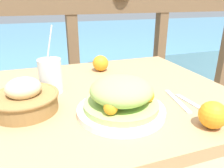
# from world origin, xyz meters

# --- Properties ---
(patio_table) EXTENTS (0.93, 0.82, 0.75)m
(patio_table) POSITION_xyz_m (0.00, 0.00, 0.63)
(patio_table) COLOR tan
(patio_table) RESTS_ON ground_plane
(railing_fence) EXTENTS (2.80, 0.08, 1.07)m
(railing_fence) POSITION_xyz_m (0.00, 0.75, 0.74)
(railing_fence) COLOR brown
(railing_fence) RESTS_ON ground_plane
(sea_backdrop) EXTENTS (12.00, 4.00, 0.51)m
(sea_backdrop) POSITION_xyz_m (0.00, 3.25, 0.25)
(sea_backdrop) COLOR teal
(sea_backdrop) RESTS_ON ground_plane
(salad_plate) EXTENTS (0.27, 0.27, 0.12)m
(salad_plate) POSITION_xyz_m (-0.01, -0.18, 0.80)
(salad_plate) COLOR white
(salad_plate) RESTS_ON patio_table
(drink_glass) EXTENTS (0.09, 0.09, 0.25)m
(drink_glass) POSITION_xyz_m (-0.20, 0.06, 0.81)
(drink_glass) COLOR silver
(drink_glass) RESTS_ON patio_table
(bread_basket) EXTENTS (0.21, 0.21, 0.11)m
(bread_basket) POSITION_xyz_m (-0.29, -0.07, 0.79)
(bread_basket) COLOR olive
(bread_basket) RESTS_ON patio_table
(fork) EXTENTS (0.04, 0.18, 0.00)m
(fork) POSITION_xyz_m (0.20, -0.17, 0.75)
(fork) COLOR silver
(fork) RESTS_ON patio_table
(knife) EXTENTS (0.03, 0.18, 0.00)m
(knife) POSITION_xyz_m (0.24, -0.22, 0.75)
(knife) COLOR silver
(knife) RESTS_ON patio_table
(orange_near_basket) EXTENTS (0.08, 0.08, 0.08)m
(orange_near_basket) POSITION_xyz_m (0.05, 0.25, 0.79)
(orange_near_basket) COLOR orange
(orange_near_basket) RESTS_ON patio_table
(orange_near_glass) EXTENTS (0.08, 0.08, 0.08)m
(orange_near_glass) POSITION_xyz_m (0.19, -0.34, 0.79)
(orange_near_glass) COLOR orange
(orange_near_glass) RESTS_ON patio_table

